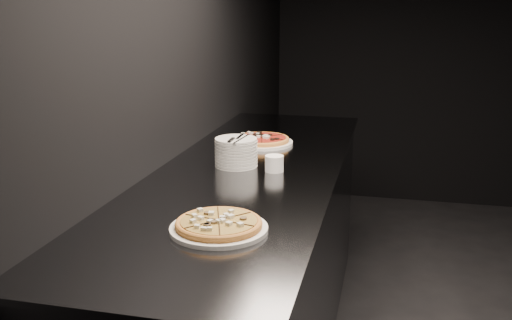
% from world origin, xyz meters
% --- Properties ---
extents(wall_left, '(0.02, 5.00, 2.80)m').
position_xyz_m(wall_left, '(-2.50, 0.00, 1.40)').
color(wall_left, black).
rests_on(wall_left, floor).
extents(counter, '(0.74, 2.44, 0.92)m').
position_xyz_m(counter, '(-2.13, 0.00, 0.46)').
color(counter, '#58595F').
rests_on(counter, floor).
extents(pizza_mushroom, '(0.31, 0.31, 0.03)m').
position_xyz_m(pizza_mushroom, '(-2.05, -0.71, 0.94)').
color(pizza_mushroom, white).
rests_on(pizza_mushroom, counter).
extents(pizza_tomato, '(0.34, 0.34, 0.04)m').
position_xyz_m(pizza_tomato, '(-2.18, 0.42, 0.94)').
color(pizza_tomato, white).
rests_on(pizza_tomato, counter).
extents(plate_stack, '(0.18, 0.18, 0.12)m').
position_xyz_m(plate_stack, '(-2.19, 0.01, 0.98)').
color(plate_stack, white).
rests_on(plate_stack, counter).
extents(cutlery, '(0.07, 0.19, 0.01)m').
position_xyz_m(cutlery, '(-2.19, -0.01, 1.04)').
color(cutlery, '#ACAFB3').
rests_on(cutlery, plate_stack).
extents(ramekin, '(0.08, 0.08, 0.07)m').
position_xyz_m(ramekin, '(-2.02, -0.04, 0.96)').
color(ramekin, white).
rests_on(ramekin, counter).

